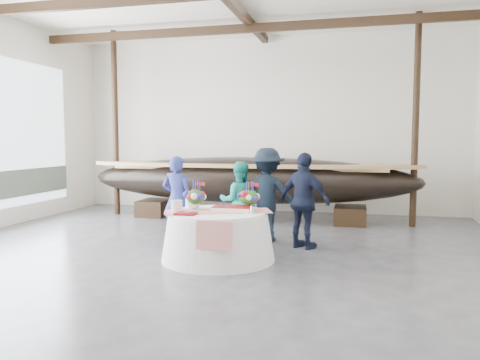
# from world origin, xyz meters

# --- Properties ---
(floor) EXTENTS (10.00, 12.00, 0.01)m
(floor) POSITION_xyz_m (0.00, 0.00, 0.00)
(floor) COLOR #3D3D42
(floor) RESTS_ON ground
(wall_back) EXTENTS (10.00, 0.02, 4.50)m
(wall_back) POSITION_xyz_m (0.00, 6.00, 2.25)
(wall_back) COLOR silver
(wall_back) RESTS_ON ground
(longboat_display) EXTENTS (7.79, 1.56, 1.46)m
(longboat_display) POSITION_xyz_m (-0.14, 4.49, 0.93)
(longboat_display) COLOR black
(longboat_display) RESTS_ON ground
(banquet_table) EXTENTS (1.76, 1.76, 0.76)m
(banquet_table) POSITION_xyz_m (0.24, 0.83, 0.38)
(banquet_table) COLOR silver
(banquet_table) RESTS_ON ground
(tabletop_items) EXTENTS (1.72, 1.08, 0.40)m
(tabletop_items) POSITION_xyz_m (0.21, 0.95, 0.91)
(tabletop_items) COLOR red
(tabletop_items) RESTS_ON banquet_table
(guest_woman_blue) EXTENTS (0.59, 0.41, 1.57)m
(guest_woman_blue) POSITION_xyz_m (-0.85, 1.87, 0.79)
(guest_woman_blue) COLOR navy
(guest_woman_blue) RESTS_ON ground
(guest_woman_teal) EXTENTS (0.84, 0.73, 1.47)m
(guest_woman_teal) POSITION_xyz_m (0.22, 2.25, 0.73)
(guest_woman_teal) COLOR teal
(guest_woman_teal) RESTS_ON ground
(guest_man_left) EXTENTS (1.14, 0.70, 1.72)m
(guest_man_left) POSITION_xyz_m (0.72, 2.34, 0.86)
(guest_man_left) COLOR black
(guest_man_left) RESTS_ON ground
(guest_man_right) EXTENTS (1.04, 0.81, 1.65)m
(guest_man_right) POSITION_xyz_m (1.46, 1.90, 0.82)
(guest_man_right) COLOR black
(guest_man_right) RESTS_ON ground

